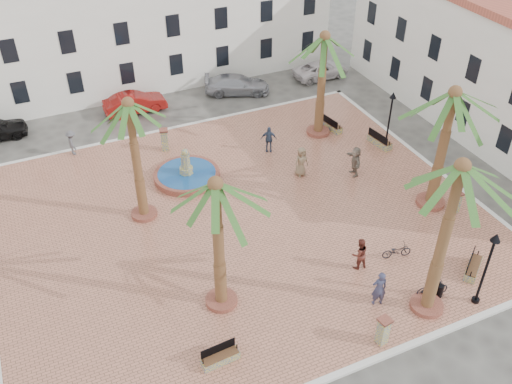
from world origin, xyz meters
TOP-DOWN VIEW (x-y plane):
  - ground at (0.00, 0.00)m, footprint 120.00×120.00m
  - plaza at (0.00, 0.00)m, footprint 26.00×22.00m
  - kerb_n at (0.00, 11.00)m, footprint 26.30×0.30m
  - kerb_s at (0.00, -11.00)m, footprint 26.30×0.30m
  - kerb_e at (13.00, 0.00)m, footprint 0.30×22.30m
  - building_north at (-0.00, 19.99)m, footprint 30.40×7.40m
  - building_east at (19.99, 2.00)m, footprint 7.40×26.40m
  - fountain at (-1.40, 4.83)m, footprint 3.98×3.98m
  - palm_nw at (-4.73, 2.39)m, footprint 4.64×4.64m
  - palm_sw at (-3.20, -5.38)m, footprint 4.83×4.83m
  - palm_s at (5.27, -9.57)m, footprint 4.93×4.93m
  - palm_e at (10.42, -3.30)m, footprint 5.26×5.26m
  - palm_ne at (8.47, 6.24)m, footprint 5.07×5.07m
  - bench_s at (-4.47, -8.45)m, footprint 1.67×0.62m
  - bench_se at (8.78, -8.61)m, footprint 1.76×1.50m
  - bench_e at (11.37, 3.20)m, footprint 0.82×1.91m
  - bench_ne at (9.54, 6.31)m, footprint 0.83×1.85m
  - lamppost_s at (7.57, -10.22)m, footprint 0.45×0.45m
  - lamppost_e at (11.68, 2.93)m, footprint 0.42×0.42m
  - bollard_se at (2.22, -10.38)m, footprint 0.59×0.59m
  - bollard_n at (-1.64, 8.45)m, footprint 0.66×0.66m
  - bollard_e at (11.17, -4.47)m, footprint 0.48×0.48m
  - litter_bin at (6.23, -9.23)m, footprint 0.35×0.35m
  - cyclist_a at (3.32, -8.42)m, footprint 0.80×0.63m
  - bicycle_a at (5.99, -6.18)m, footprint 1.61×0.85m
  - cyclist_b at (3.82, -6.01)m, footprint 0.89×0.71m
  - bicycle_b at (5.94, -9.06)m, footprint 1.61×0.78m
  - pedestrian_fountain_a at (5.02, 2.29)m, footprint 1.01×0.73m
  - pedestrian_fountain_b at (4.42, 5.57)m, footprint 1.11×0.82m
  - pedestrian_north at (-7.14, 10.40)m, footprint 0.72×1.14m
  - pedestrian_east at (8.02, 0.99)m, footprint 0.91×1.85m
  - car_red at (-2.01, 14.55)m, footprint 4.47×1.56m
  - car_silver at (5.90, 14.31)m, footprint 5.31×3.67m
  - car_white at (13.16, 14.11)m, footprint 4.68×2.27m

SIDE VIEW (x-z plane):
  - ground at x=0.00m, z-range 0.00..0.00m
  - plaza at x=0.00m, z-range 0.00..0.15m
  - kerb_n at x=0.00m, z-range 0.00..0.16m
  - kerb_s at x=0.00m, z-range 0.00..0.16m
  - kerb_e at x=13.00m, z-range 0.00..0.16m
  - bench_s at x=-4.47m, z-range -0.04..0.83m
  - bench_ne at x=9.54m, z-range -0.06..0.89m
  - bench_se at x=8.78m, z-range -0.06..0.89m
  - bench_e at x=11.37m, z-range -0.06..0.92m
  - fountain at x=-1.40m, z-range -0.60..1.46m
  - litter_bin at x=6.23m, z-range 0.15..0.83m
  - bicycle_a at x=5.99m, z-range 0.15..0.95m
  - bicycle_b at x=5.94m, z-range 0.15..1.08m
  - car_white at x=13.16m, z-range 0.00..1.28m
  - car_silver at x=5.90m, z-range 0.00..1.43m
  - car_red at x=-2.01m, z-range 0.00..1.47m
  - bollard_e at x=11.17m, z-range 0.17..1.47m
  - bollard_se at x=2.22m, z-range 0.18..1.62m
  - bollard_n at x=-1.64m, z-range 0.18..1.69m
  - pedestrian_north at x=-7.14m, z-range 0.15..1.83m
  - pedestrian_fountain_b at x=4.42m, z-range 0.15..1.91m
  - cyclist_b at x=3.82m, z-range 0.15..1.92m
  - pedestrian_east at x=8.02m, z-range 0.15..2.06m
  - pedestrian_fountain_a at x=5.02m, z-range 0.15..2.06m
  - cyclist_a at x=3.32m, z-range 0.15..2.09m
  - lamppost_e at x=11.68m, z-range 0.84..4.73m
  - lamppost_s at x=7.57m, z-range 0.88..5.01m
  - building_east at x=19.99m, z-range 0.02..9.02m
  - building_north at x=0.00m, z-range 0.02..9.52m
  - palm_sw at x=-3.20m, z-range 2.57..9.65m
  - palm_ne at x=8.47m, z-range 2.57..9.76m
  - palm_e at x=10.42m, z-range 2.61..9.95m
  - palm_nw at x=-4.73m, z-range 2.68..9.93m
  - palm_s at x=5.27m, z-range 3.04..11.19m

